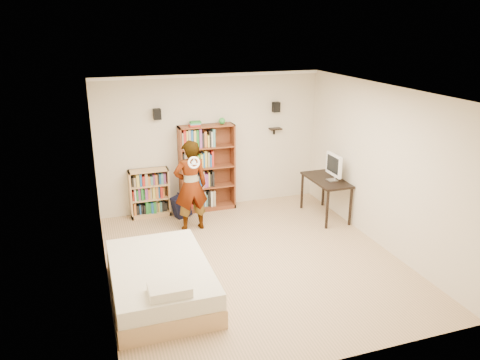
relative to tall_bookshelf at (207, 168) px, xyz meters
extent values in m
cube|color=tan|center=(0.13, -2.34, -0.87)|extent=(4.50, 5.00, 0.01)
cube|color=beige|center=(0.13, 0.16, 0.48)|extent=(4.50, 0.02, 2.70)
cube|color=beige|center=(0.13, -4.84, 0.48)|extent=(4.50, 0.02, 2.70)
cube|color=beige|center=(-2.12, -2.34, 0.48)|extent=(0.02, 5.00, 2.70)
cube|color=beige|center=(2.38, -2.34, 0.48)|extent=(0.02, 5.00, 2.70)
cube|color=white|center=(0.13, -2.34, 1.83)|extent=(4.50, 5.00, 0.02)
cube|color=white|center=(0.13, 0.13, 1.80)|extent=(4.50, 0.06, 0.06)
cube|color=white|center=(0.13, -4.81, 1.80)|extent=(4.50, 0.06, 0.06)
cube|color=white|center=(-2.09, -2.34, 1.80)|extent=(0.06, 5.00, 0.06)
cube|color=white|center=(2.35, -2.34, 1.80)|extent=(0.06, 5.00, 0.06)
cube|color=black|center=(-0.92, 0.06, 1.13)|extent=(0.14, 0.12, 0.20)
cube|color=black|center=(1.48, 0.06, 1.13)|extent=(0.14, 0.12, 0.20)
cube|color=black|center=(1.48, 0.07, 0.68)|extent=(0.25, 0.16, 0.02)
imported|color=black|center=(-0.52, -0.84, -0.03)|extent=(0.63, 0.43, 1.68)
torus|color=white|center=(-0.52, -1.15, 0.49)|extent=(0.21, 0.08, 0.22)
camera|label=1|loc=(-2.20, -8.62, 2.77)|focal=35.00mm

